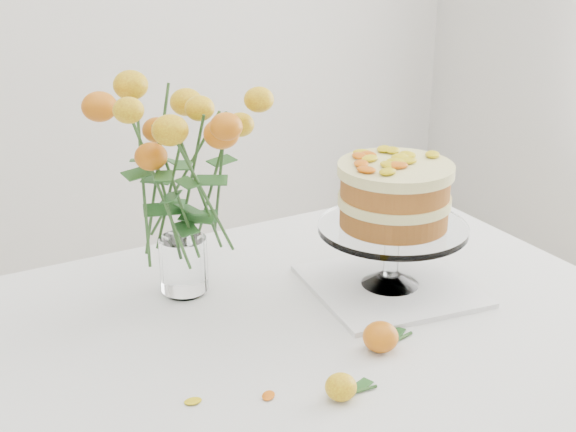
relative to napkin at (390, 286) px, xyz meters
name	(u,v)px	position (x,y,z in m)	size (l,w,h in m)	color
table	(240,393)	(-0.34, -0.06, -0.09)	(1.43, 0.93, 0.76)	tan
napkin	(390,286)	(0.00, 0.00, 0.00)	(0.28, 0.28, 0.01)	white
cake_stand	(394,201)	(0.00, 0.00, 0.17)	(0.27, 0.27, 0.24)	white
rose_vase	(178,160)	(-0.34, 0.17, 0.25)	(0.36, 0.36, 0.43)	white
loose_rose_near	(341,387)	(-0.27, -0.25, 0.01)	(0.08, 0.05, 0.04)	yellow
loose_rose_far	(381,337)	(-0.14, -0.17, 0.02)	(0.10, 0.06, 0.05)	#C96509
stray_petal_a	(193,401)	(-0.46, -0.16, 0.00)	(0.03, 0.02, 0.00)	#DDC00D
stray_petal_b	(268,396)	(-0.36, -0.20, 0.00)	(0.03, 0.02, 0.00)	#DDC00D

